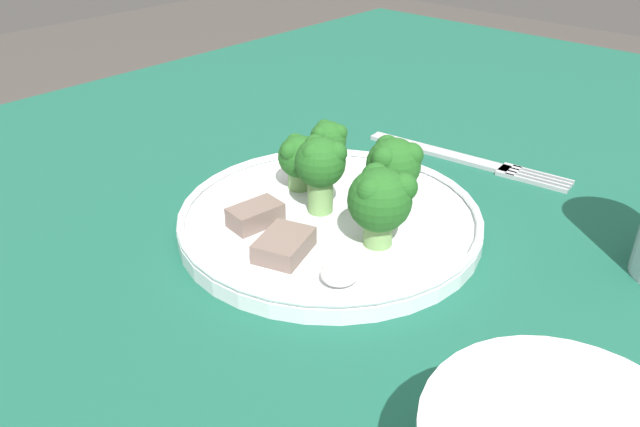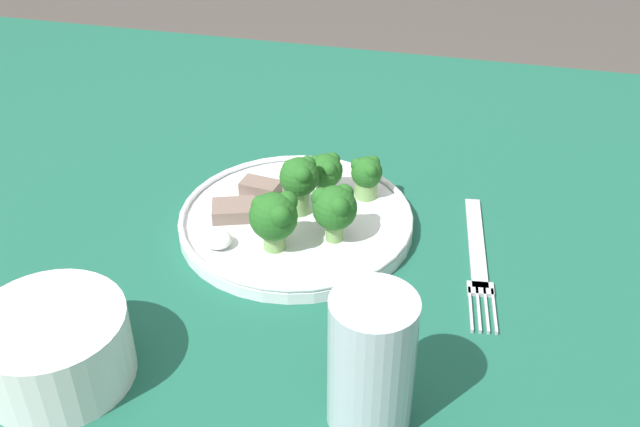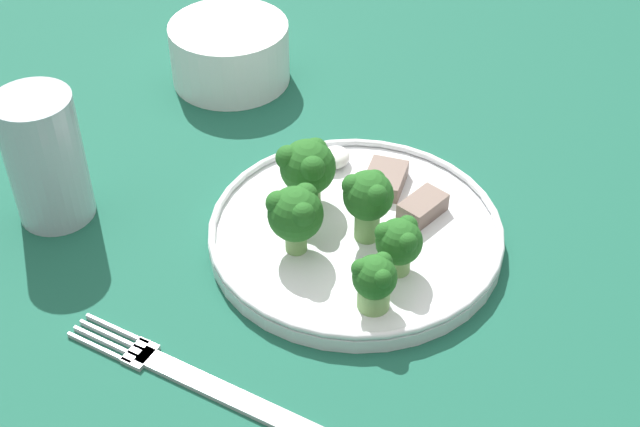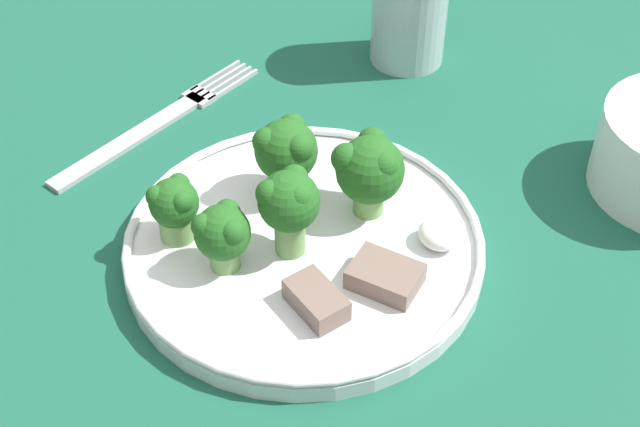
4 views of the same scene
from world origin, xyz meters
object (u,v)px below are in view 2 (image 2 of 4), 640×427
Objects in this scene: dinner_plate at (296,220)px; fork at (477,258)px; drinking_glass at (371,369)px; cream_bowl at (55,349)px.

fork is (-0.18, 0.01, -0.01)m from dinner_plate.
drinking_glass is at bearing 117.28° from dinner_plate.
dinner_plate is 1.16× the size of fork.
fork is at bearing -107.72° from drinking_glass.
fork is 1.73× the size of cream_bowl.
drinking_glass is (-0.24, -0.02, 0.02)m from cream_bowl.
cream_bowl is 0.24m from drinking_glass.
cream_bowl reaches higher than dinner_plate.
drinking_glass is (-0.11, 0.22, 0.04)m from dinner_plate.
drinking_glass reaches higher than dinner_plate.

